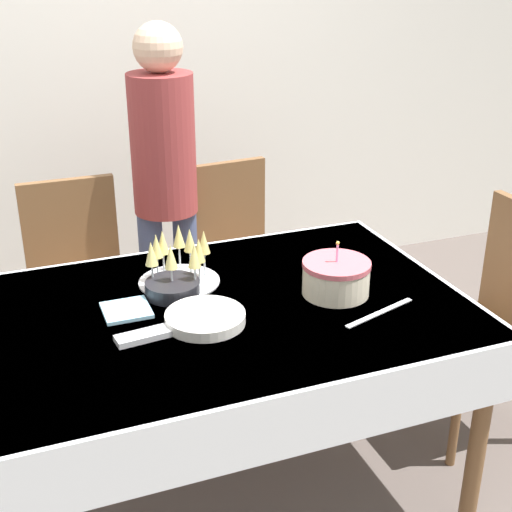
{
  "coord_description": "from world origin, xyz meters",
  "views": [
    {
      "loc": [
        -0.63,
        -1.97,
        1.86
      ],
      "look_at": [
        0.16,
        0.09,
        0.88
      ],
      "focal_mm": 50.0,
      "sensor_mm": 36.0,
      "label": 1
    }
  ],
  "objects_px": {
    "birthday_cake": "(336,278)",
    "plate_stack_main": "(205,318)",
    "dining_chair_far_right": "(235,259)",
    "plate_stack_dessert": "(173,288)",
    "champagne_tray": "(179,257)",
    "person_standing": "(164,172)",
    "dining_chair_far_left": "(79,283)",
    "dining_chair_right_end": "(493,313)"
  },
  "relations": [
    {
      "from": "birthday_cake",
      "to": "plate_stack_main",
      "type": "relative_size",
      "value": 0.91
    },
    {
      "from": "dining_chair_far_right",
      "to": "plate_stack_dessert",
      "type": "bearing_deg",
      "value": -123.54
    },
    {
      "from": "plate_stack_dessert",
      "to": "champagne_tray",
      "type": "bearing_deg",
      "value": 59.74
    },
    {
      "from": "plate_stack_main",
      "to": "person_standing",
      "type": "height_order",
      "value": "person_standing"
    },
    {
      "from": "dining_chair_far_left",
      "to": "birthday_cake",
      "type": "distance_m",
      "value": 1.21
    },
    {
      "from": "dining_chair_right_end",
      "to": "champagne_tray",
      "type": "bearing_deg",
      "value": 169.36
    },
    {
      "from": "plate_stack_main",
      "to": "plate_stack_dessert",
      "type": "relative_size",
      "value": 1.37
    },
    {
      "from": "dining_chair_far_left",
      "to": "champagne_tray",
      "type": "xyz_separation_m",
      "value": [
        0.28,
        -0.63,
        0.34
      ]
    },
    {
      "from": "birthday_cake",
      "to": "champagne_tray",
      "type": "bearing_deg",
      "value": 149.86
    },
    {
      "from": "plate_stack_dessert",
      "to": "dining_chair_far_right",
      "type": "bearing_deg",
      "value": 56.46
    },
    {
      "from": "champagne_tray",
      "to": "dining_chair_right_end",
      "type": "bearing_deg",
      "value": -10.64
    },
    {
      "from": "person_standing",
      "to": "champagne_tray",
      "type": "bearing_deg",
      "value": -100.9
    },
    {
      "from": "plate_stack_main",
      "to": "plate_stack_dessert",
      "type": "xyz_separation_m",
      "value": [
        -0.04,
        0.23,
        0.01
      ]
    },
    {
      "from": "dining_chair_right_end",
      "to": "person_standing",
      "type": "bearing_deg",
      "value": 138.02
    },
    {
      "from": "plate_stack_dessert",
      "to": "person_standing",
      "type": "distance_m",
      "value": 0.85
    },
    {
      "from": "plate_stack_dessert",
      "to": "plate_stack_main",
      "type": "bearing_deg",
      "value": -79.19
    },
    {
      "from": "dining_chair_far_right",
      "to": "person_standing",
      "type": "xyz_separation_m",
      "value": [
        -0.28,
        0.1,
        0.42
      ]
    },
    {
      "from": "dining_chair_far_right",
      "to": "dining_chair_right_end",
      "type": "xyz_separation_m",
      "value": [
        0.78,
        -0.85,
        0.0
      ]
    },
    {
      "from": "dining_chair_far_right",
      "to": "champagne_tray",
      "type": "bearing_deg",
      "value": -123.95
    },
    {
      "from": "dining_chair_far_left",
      "to": "plate_stack_main",
      "type": "distance_m",
      "value": 1.01
    },
    {
      "from": "birthday_cake",
      "to": "plate_stack_main",
      "type": "height_order",
      "value": "birthday_cake"
    },
    {
      "from": "dining_chair_far_left",
      "to": "person_standing",
      "type": "bearing_deg",
      "value": 13.15
    },
    {
      "from": "person_standing",
      "to": "plate_stack_main",
      "type": "bearing_deg",
      "value": -97.9
    },
    {
      "from": "birthday_cake",
      "to": "champagne_tray",
      "type": "height_order",
      "value": "birthday_cake"
    },
    {
      "from": "champagne_tray",
      "to": "dining_chair_far_right",
      "type": "bearing_deg",
      "value": 56.05
    },
    {
      "from": "birthday_cake",
      "to": "dining_chair_right_end",
      "type": "bearing_deg",
      "value": 3.73
    },
    {
      "from": "dining_chair_far_right",
      "to": "champagne_tray",
      "type": "relative_size",
      "value": 3.34
    },
    {
      "from": "dining_chair_far_left",
      "to": "dining_chair_far_right",
      "type": "bearing_deg",
      "value": -0.02
    },
    {
      "from": "dining_chair_right_end",
      "to": "plate_stack_dessert",
      "type": "height_order",
      "value": "dining_chair_right_end"
    },
    {
      "from": "dining_chair_far_left",
      "to": "dining_chair_far_right",
      "type": "distance_m",
      "value": 0.71
    },
    {
      "from": "dining_chair_far_left",
      "to": "plate_stack_main",
      "type": "bearing_deg",
      "value": -73.49
    },
    {
      "from": "plate_stack_dessert",
      "to": "dining_chair_far_left",
      "type": "bearing_deg",
      "value": 108.28
    },
    {
      "from": "birthday_cake",
      "to": "plate_stack_dessert",
      "type": "relative_size",
      "value": 1.24
    },
    {
      "from": "dining_chair_far_left",
      "to": "birthday_cake",
      "type": "height_order",
      "value": "birthday_cake"
    },
    {
      "from": "dining_chair_right_end",
      "to": "plate_stack_main",
      "type": "height_order",
      "value": "dining_chair_right_end"
    },
    {
      "from": "birthday_cake",
      "to": "champagne_tray",
      "type": "relative_size",
      "value": 0.81
    },
    {
      "from": "dining_chair_far_left",
      "to": "birthday_cake",
      "type": "xyz_separation_m",
      "value": [
        0.75,
        -0.9,
        0.3
      ]
    },
    {
      "from": "champagne_tray",
      "to": "plate_stack_main",
      "type": "relative_size",
      "value": 1.12
    },
    {
      "from": "champagne_tray",
      "to": "birthday_cake",
      "type": "bearing_deg",
      "value": -30.14
    },
    {
      "from": "birthday_cake",
      "to": "person_standing",
      "type": "relative_size",
      "value": 0.15
    },
    {
      "from": "dining_chair_far_right",
      "to": "plate_stack_dessert",
      "type": "distance_m",
      "value": 0.89
    },
    {
      "from": "dining_chair_far_left",
      "to": "dining_chair_far_right",
      "type": "relative_size",
      "value": 1.0
    }
  ]
}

